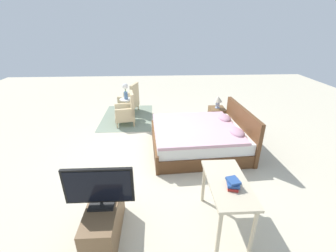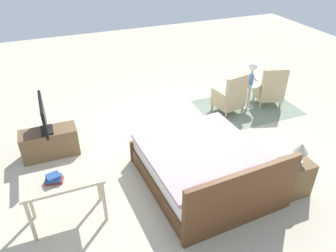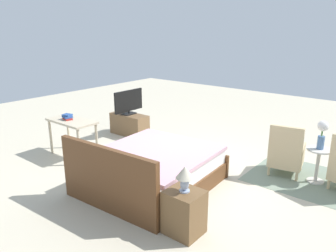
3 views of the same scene
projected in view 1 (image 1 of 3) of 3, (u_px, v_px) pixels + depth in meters
ground_plane at (160, 150)px, 5.13m from camera, size 16.00×16.00×0.00m
floor_rug at (127, 117)px, 6.93m from camera, size 2.10×1.50×0.01m
bed at (200, 138)px, 5.05m from camera, size 1.87×2.13×0.96m
armchair_by_window_left at (130, 100)px, 7.24m from camera, size 0.67×0.67×0.92m
armchair_by_window_right at (127, 112)px, 6.31m from camera, size 0.63×0.63×0.92m
side_table at (127, 106)px, 6.78m from camera, size 0.40×0.40×0.59m
flower_vase at (125, 89)px, 6.57m from camera, size 0.17×0.17×0.48m
nightstand at (216, 118)px, 6.15m from camera, size 0.44×0.41×0.57m
table_lamp at (218, 100)px, 5.94m from camera, size 0.22×0.22×0.33m
tv_stand at (104, 220)px, 3.00m from camera, size 0.96×0.40×0.51m
tv_flatscreen at (99, 187)px, 2.76m from camera, size 0.20×0.86×0.58m
vanity_desk at (227, 188)px, 3.01m from camera, size 1.04×0.52×0.74m
book_stack at (233, 183)px, 2.86m from camera, size 0.25×0.18×0.11m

